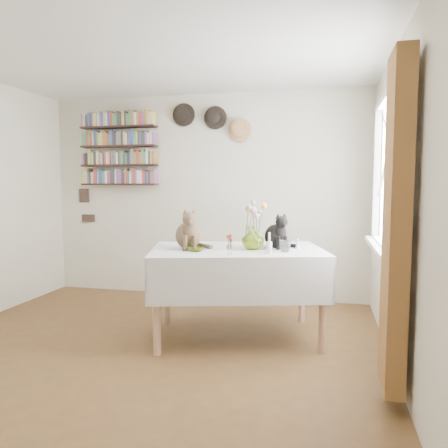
% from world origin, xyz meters
% --- Properties ---
extents(room, '(4.08, 4.58, 2.58)m').
position_xyz_m(room, '(0.00, 0.00, 1.25)').
color(room, brown).
rests_on(room, ground).
extents(window, '(0.12, 1.52, 1.32)m').
position_xyz_m(window, '(1.97, 0.80, 1.40)').
color(window, white).
rests_on(window, room).
extents(curtain, '(0.12, 0.38, 2.10)m').
position_xyz_m(curtain, '(1.90, -0.12, 1.15)').
color(curtain, brown).
rests_on(curtain, room).
extents(dining_table, '(1.73, 1.35, 0.82)m').
position_xyz_m(dining_table, '(0.70, 0.86, 0.62)').
color(dining_table, white).
rests_on(dining_table, room).
extents(tabby_cat, '(0.35, 0.39, 0.37)m').
position_xyz_m(tabby_cat, '(0.26, 0.77, 1.01)').
color(tabby_cat, brown).
rests_on(tabby_cat, dining_table).
extents(black_cat, '(0.33, 0.35, 0.33)m').
position_xyz_m(black_cat, '(1.03, 1.00, 0.99)').
color(black_cat, black).
rests_on(black_cat, dining_table).
extents(flower_vase, '(0.22, 0.22, 0.21)m').
position_xyz_m(flower_vase, '(0.84, 0.83, 0.92)').
color(flower_vase, '#BBD443').
rests_on(flower_vase, dining_table).
extents(green_bowl, '(0.14, 0.14, 0.04)m').
position_xyz_m(green_bowl, '(0.38, 0.62, 0.84)').
color(green_bowl, '#BBD443').
rests_on(green_bowl, dining_table).
extents(drinking_glass, '(0.11, 0.11, 0.10)m').
position_xyz_m(drinking_glass, '(1.14, 0.75, 0.87)').
color(drinking_glass, white).
rests_on(drinking_glass, dining_table).
extents(candlestick, '(0.05, 0.05, 0.18)m').
position_xyz_m(candlestick, '(1.02, 0.64, 0.88)').
color(candlestick, white).
rests_on(candlestick, dining_table).
extents(berry_jar, '(0.05, 0.05, 0.19)m').
position_xyz_m(berry_jar, '(0.70, 0.52, 0.90)').
color(berry_jar, white).
rests_on(berry_jar, dining_table).
extents(porcelain_figurine, '(0.05, 0.05, 0.09)m').
position_xyz_m(porcelain_figurine, '(1.23, 0.96, 0.86)').
color(porcelain_figurine, white).
rests_on(porcelain_figurine, dining_table).
extents(flower_bouquet, '(0.17, 0.13, 0.39)m').
position_xyz_m(flower_bouquet, '(0.84, 0.84, 1.16)').
color(flower_bouquet, '#4C7233').
rests_on(flower_bouquet, flower_vase).
extents(bookshelf_unit, '(1.00, 0.16, 0.91)m').
position_xyz_m(bookshelf_unit, '(-1.10, 2.16, 1.84)').
color(bookshelf_unit, black).
rests_on(bookshelf_unit, room).
extents(wall_hats, '(0.98, 0.09, 0.48)m').
position_xyz_m(wall_hats, '(0.12, 2.19, 2.17)').
color(wall_hats, black).
rests_on(wall_hats, room).
extents(wall_art_plaques, '(0.21, 0.02, 0.44)m').
position_xyz_m(wall_art_plaques, '(-1.63, 2.23, 1.12)').
color(wall_art_plaques, '#38281E').
rests_on(wall_art_plaques, room).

